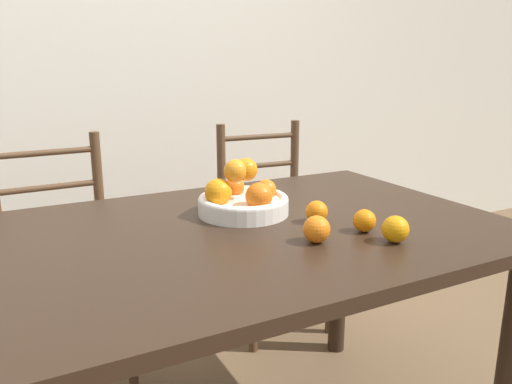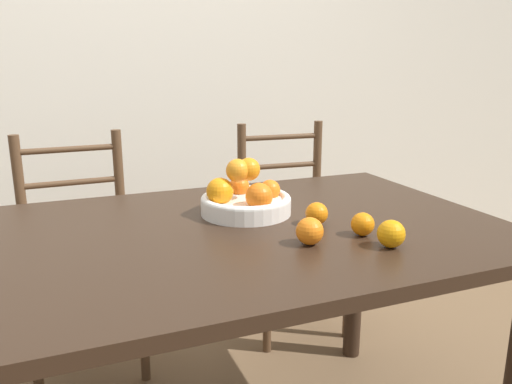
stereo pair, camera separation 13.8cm
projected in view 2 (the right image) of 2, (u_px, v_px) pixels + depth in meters
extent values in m
cube|color=silver|center=(124.00, 43.00, 2.53)|extent=(8.00, 0.06, 2.60)
cube|color=black|center=(213.00, 237.00, 1.33)|extent=(1.59, 0.95, 0.03)
cylinder|color=black|center=(355.00, 274.00, 2.03)|extent=(0.07, 0.07, 0.73)
cylinder|color=white|center=(246.00, 206.00, 1.47)|extent=(0.27, 0.27, 0.04)
torus|color=white|center=(246.00, 199.00, 1.46)|extent=(0.27, 0.27, 0.02)
sphere|color=orange|center=(270.00, 190.00, 1.49)|extent=(0.06, 0.06, 0.06)
sphere|color=orange|center=(239.00, 187.00, 1.53)|extent=(0.06, 0.06, 0.06)
sphere|color=orange|center=(220.00, 191.00, 1.43)|extent=(0.08, 0.08, 0.08)
sphere|color=orange|center=(259.00, 196.00, 1.39)|extent=(0.08, 0.08, 0.08)
sphere|color=orange|center=(249.00, 169.00, 1.44)|extent=(0.07, 0.07, 0.07)
sphere|color=orange|center=(238.00, 171.00, 1.43)|extent=(0.07, 0.07, 0.07)
sphere|color=orange|center=(391.00, 234.00, 1.19)|extent=(0.07, 0.07, 0.07)
sphere|color=orange|center=(317.00, 214.00, 1.37)|extent=(0.06, 0.06, 0.06)
sphere|color=orange|center=(363.00, 224.00, 1.28)|extent=(0.06, 0.06, 0.06)
sphere|color=orange|center=(310.00, 231.00, 1.21)|extent=(0.07, 0.07, 0.07)
cylinder|color=#513823|center=(35.00, 349.00, 1.75)|extent=(0.04, 0.04, 0.45)
cylinder|color=#513823|center=(143.00, 327.00, 1.90)|extent=(0.04, 0.04, 0.45)
cylinder|color=#513823|center=(27.00, 250.00, 2.01)|extent=(0.04, 0.04, 0.93)
cylinder|color=#513823|center=(123.00, 238.00, 2.16)|extent=(0.04, 0.04, 0.93)
cube|color=#513823|center=(81.00, 259.00, 1.92)|extent=(0.43, 0.41, 0.04)
cylinder|color=#513823|center=(74.00, 215.00, 2.05)|extent=(0.38, 0.04, 0.02)
cylinder|color=#513823|center=(71.00, 183.00, 2.02)|extent=(0.38, 0.04, 0.02)
cylinder|color=#513823|center=(68.00, 149.00, 1.98)|extent=(0.38, 0.04, 0.02)
cylinder|color=#513823|center=(267.00, 303.00, 2.09)|extent=(0.04, 0.04, 0.45)
cylinder|color=#513823|center=(348.00, 291.00, 2.20)|extent=(0.04, 0.04, 0.45)
cylinder|color=#513823|center=(242.00, 223.00, 2.36)|extent=(0.04, 0.04, 0.93)
cylinder|color=#513823|center=(315.00, 215.00, 2.47)|extent=(0.04, 0.04, 0.93)
cube|color=#513823|center=(294.00, 231.00, 2.25)|extent=(0.44, 0.43, 0.04)
cylinder|color=#513823|center=(280.00, 194.00, 2.39)|extent=(0.38, 0.05, 0.02)
cylinder|color=#513823|center=(280.00, 166.00, 2.35)|extent=(0.38, 0.05, 0.02)
cylinder|color=#513823|center=(281.00, 137.00, 2.32)|extent=(0.38, 0.05, 0.02)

